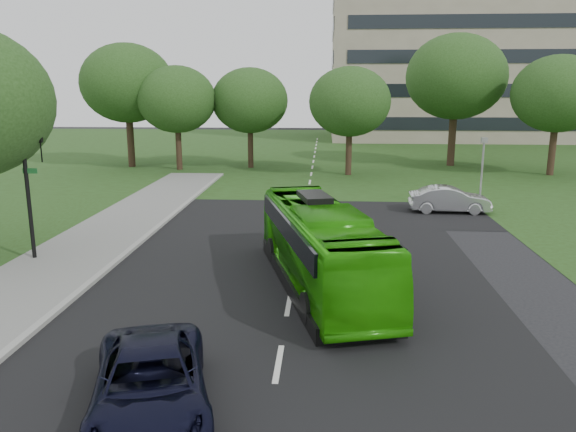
% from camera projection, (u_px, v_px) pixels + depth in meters
% --- Properties ---
extents(ground, '(160.00, 160.00, 0.00)m').
position_uv_depth(ground, '(292.00, 283.00, 19.94)').
color(ground, black).
rests_on(ground, ground).
extents(street_surfaces, '(120.00, 120.00, 0.15)m').
position_uv_depth(street_surfaces, '(305.00, 180.00, 42.09)').
color(street_surfaces, black).
rests_on(street_surfaces, ground).
extents(office_building, '(40.10, 20.10, 25.00)m').
position_uv_depth(office_building, '(481.00, 45.00, 76.02)').
color(office_building, gray).
rests_on(office_building, ground).
extents(tree_park_a, '(6.50, 6.50, 8.64)m').
position_uv_depth(tree_park_a, '(177.00, 99.00, 46.51)').
color(tree_park_a, black).
rests_on(tree_park_a, ground).
extents(tree_park_b, '(6.49, 6.49, 8.52)m').
position_uv_depth(tree_park_b, '(250.00, 101.00, 47.75)').
color(tree_park_b, black).
rests_on(tree_park_b, ground).
extents(tree_park_c, '(6.37, 6.37, 8.46)m').
position_uv_depth(tree_park_c, '(350.00, 102.00, 43.60)').
color(tree_park_c, black).
rests_on(tree_park_c, ground).
extents(tree_park_d, '(8.64, 8.64, 11.42)m').
position_uv_depth(tree_park_d, '(456.00, 77.00, 48.54)').
color(tree_park_d, black).
rests_on(tree_park_d, ground).
extents(tree_park_e, '(7.00, 7.00, 9.33)m').
position_uv_depth(tree_park_e, '(558.00, 94.00, 43.39)').
color(tree_park_e, black).
rests_on(tree_park_e, ground).
extents(tree_park_f, '(7.91, 7.91, 10.56)m').
position_uv_depth(tree_park_f, '(127.00, 83.00, 48.00)').
color(tree_park_f, black).
rests_on(tree_park_f, ground).
extents(bus, '(5.00, 10.63, 2.88)m').
position_uv_depth(bus, '(321.00, 246.00, 19.39)').
color(bus, '#29A60C').
rests_on(bus, ground).
extents(sedan, '(4.46, 1.70, 1.45)m').
position_uv_depth(sedan, '(449.00, 199.00, 31.25)').
color(sedan, silver).
rests_on(sedan, ground).
extents(suv, '(3.69, 5.61, 1.43)m').
position_uv_depth(suv, '(150.00, 384.00, 11.78)').
color(suv, black).
rests_on(suv, ground).
extents(traffic_light, '(0.91, 0.23, 5.70)m').
position_uv_depth(traffic_light, '(31.00, 178.00, 21.81)').
color(traffic_light, black).
rests_on(traffic_light, ground).
extents(camera_pole, '(0.38, 0.34, 4.08)m').
position_uv_depth(camera_pole, '(482.00, 163.00, 31.72)').
color(camera_pole, gray).
rests_on(camera_pole, ground).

